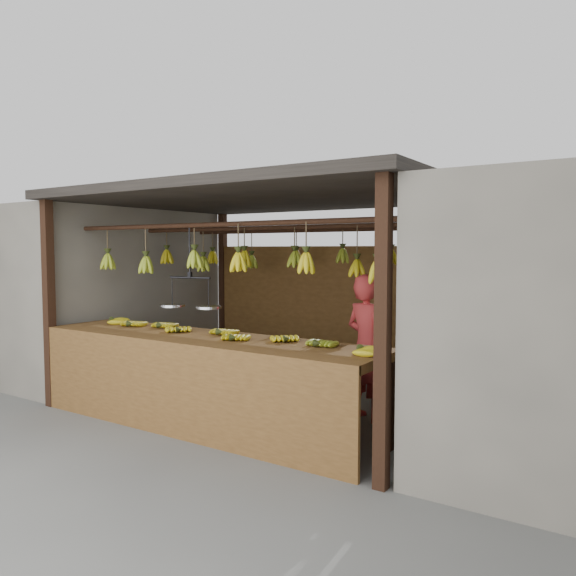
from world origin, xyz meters
The scene contains 8 objects.
ground centered at (0.00, 0.00, 0.00)m, with size 80.00×80.00×0.00m, color #5B5B57.
stall centered at (0.00, 0.33, 1.97)m, with size 4.30×3.30×2.40m.
neighbor_left centered at (-3.60, 0.00, 1.15)m, with size 3.00×3.00×2.30m, color slate.
counter centered at (-0.07, -1.23, 0.72)m, with size 3.80×0.86×0.96m.
hanging_bananas centered at (0.00, 0.00, 1.62)m, with size 3.65×2.26×0.39m.
balance_scale centered at (-0.35, -1.00, 1.22)m, with size 0.69×0.33×0.84m.
vendor centered at (1.18, -0.01, 0.75)m, with size 0.55×0.36×1.51m, color #BF3333.
bag_bundles centered at (1.94, 1.35, 1.00)m, with size 0.08×0.26×1.26m.
Camera 1 is at (3.63, -5.23, 1.76)m, focal length 35.00 mm.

